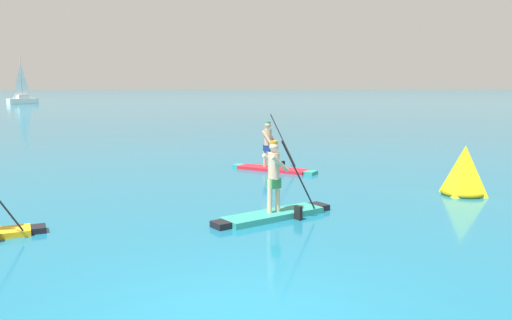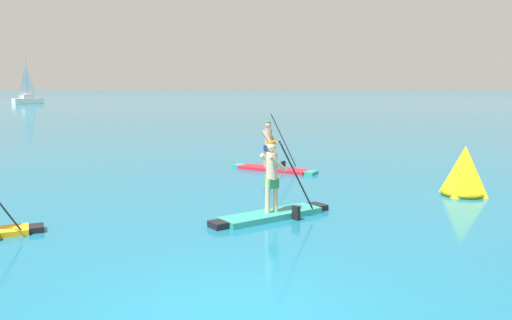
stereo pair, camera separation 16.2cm
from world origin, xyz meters
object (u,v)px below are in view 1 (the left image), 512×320
at_px(paddleboarder_mid_center, 274,204).
at_px(race_marker_buoy, 464,173).
at_px(paddleboarder_far_right, 272,161).
at_px(sailboat_left_horizon, 22,97).

height_order(paddleboarder_mid_center, race_marker_buoy, paddleboarder_mid_center).
height_order(paddleboarder_mid_center, paddleboarder_far_right, paddleboarder_far_right).
height_order(paddleboarder_far_right, sailboat_left_horizon, sailboat_left_horizon).
xyz_separation_m(paddleboarder_far_right, race_marker_buoy, (4.74, -4.34, 0.26)).
relative_size(paddleboarder_far_right, race_marker_buoy, 2.09).
bearing_deg(paddleboarder_mid_center, paddleboarder_far_right, 52.78).
distance_m(paddleboarder_far_right, race_marker_buoy, 6.43).
bearing_deg(sailboat_left_horizon, paddleboarder_mid_center, -113.66).
relative_size(paddleboarder_far_right, sailboat_left_horizon, 0.42).
bearing_deg(sailboat_left_horizon, paddleboarder_far_right, -110.91).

